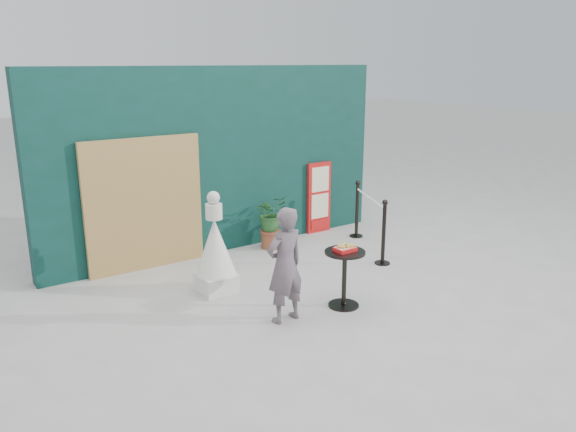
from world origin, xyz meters
name	(u,v)px	position (x,y,z in m)	size (l,w,h in m)	color
ground	(342,313)	(0.00, 0.00, 0.00)	(60.00, 60.00, 0.00)	#ADAAA5
back_wall	(220,160)	(0.00, 3.15, 1.50)	(6.00, 0.30, 3.00)	#0A2F25
bamboo_fence	(145,205)	(-1.40, 2.94, 1.00)	(1.80, 0.08, 2.00)	tan
woman	(285,265)	(-0.70, 0.25, 0.72)	(0.52, 0.34, 1.43)	#65565E
menu_board	(319,198)	(1.90, 2.95, 0.65)	(0.50, 0.07, 1.30)	red
statue	(215,252)	(-0.97, 1.53, 0.58)	(0.55, 0.55, 1.42)	white
cafe_table	(344,270)	(0.16, 0.16, 0.50)	(0.52, 0.52, 0.75)	black
food_basket	(345,248)	(0.16, 0.17, 0.79)	(0.26, 0.19, 0.11)	red
planter	(271,218)	(0.66, 2.68, 0.53)	(0.53, 0.46, 0.91)	brown
stanchion_barrier	(369,221)	(1.98, 1.68, 0.49)	(0.84, 1.54, 1.03)	black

